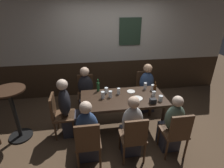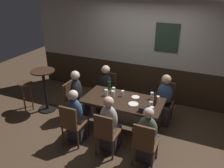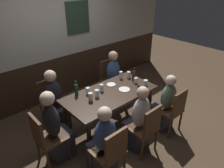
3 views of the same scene
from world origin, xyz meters
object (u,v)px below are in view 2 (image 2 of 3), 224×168
Objects in this scene: chair_right_near at (145,142)px; person_left_far at (105,91)px; chair_left_far at (108,88)px; side_bar_table at (45,87)px; tumbler_water at (151,104)px; beer_bottle_green at (109,85)px; chair_right_far at (165,99)px; condiment_caddy at (142,109)px; highball_clear at (152,110)px; chair_mid_near at (106,132)px; chair_head_west at (73,99)px; dining_table at (123,103)px; plate_white_small at (136,97)px; beer_glass_tall at (152,96)px; bar_stool at (26,88)px; pint_glass_stout at (113,94)px; person_left_near at (76,119)px; pint_glass_amber at (114,90)px; tumbler_short at (123,94)px; beer_bottle_brown at (155,100)px; chair_left_near at (72,123)px; beer_glass_half at (158,99)px; pint_glass_pale at (106,93)px; person_right_far at (164,103)px; person_head_west at (79,100)px; plate_white_large at (133,104)px.

person_left_far is (-1.44, 1.49, -0.01)m from chair_right_near.
side_bar_table is (-1.32, -0.78, 0.12)m from chair_left_far.
tumbler_water is 1.13m from beer_bottle_green.
chair_right_far reaches higher than condiment_caddy.
condiment_caddy is at bearing -162.10° from highball_clear.
chair_mid_near is 1.00× the size of chair_head_west.
plate_white_small reaches higher than dining_table.
bar_stool is at bearing -172.75° from beer_glass_tall.
dining_table is at bearing -12.00° from pint_glass_stout.
chair_right_near is 1.45m from person_left_near.
pint_glass_amber is (-1.02, -0.60, 0.30)m from chair_right_far.
bar_stool is (-2.42, -0.26, -0.23)m from tumbler_short.
chair_head_west is at bearing -2.93° from side_bar_table.
beer_bottle_brown is at bearing 27.62° from person_left_near.
side_bar_table is (-1.32, 0.87, 0.12)m from chair_left_near.
tumbler_short is (-0.06, 0.15, 0.15)m from dining_table.
beer_glass_half is 0.43m from highball_clear.
tumbler_short reaches higher than beer_glass_half.
condiment_caddy is at bearing -3.43° from bar_stool.
tumbler_water is at bearing 98.84° from chair_right_near.
pint_glass_pale is 0.63m from plate_white_small.
chair_mid_near is 5.31× the size of plate_white_small.
side_bar_table is at bearing -167.27° from person_right_far.
tumbler_short is (1.01, 0.15, 0.29)m from person_head_west.
person_left_near is (0.35, -0.66, -0.03)m from person_head_west.
person_left_far is at bearing 115.73° from chair_mid_near.
side_bar_table is at bearing 179.60° from pint_glass_pale.
plate_white_small is at bearing 8.91° from person_head_west.
person_right_far reaches higher than dining_table.
chair_right_near is at bearing 0.00° from chair_left_near.
person_right_far is 0.54m from beer_glass_tall.
chair_mid_near is at bearing -23.06° from side_bar_table.
plate_white_small is at bearing -26.64° from person_left_far.
chair_right_far is at bearing 40.88° from tumbler_short.
beer_bottle_green is at bearing -157.62° from chair_right_far.
beer_bottle_green is 2.34× the size of condiment_caddy.
chair_right_far is 1.08m from tumbler_short.
tumbler_short is at bearing 152.30° from highball_clear.
condiment_caddy is (0.95, -0.63, -0.06)m from beer_bottle_green.
beer_glass_half is 1.04× the size of pint_glass_amber.
plate_white_large is at bearing 160.82° from highball_clear.
person_head_west is 1.65m from beer_glass_tall.
person_head_west is 5.94× the size of plate_white_large.
beer_bottle_green is 1.14m from condiment_caddy.
chair_mid_near reaches higher than pint_glass_pale.
person_head_west is at bearing 118.04° from person_left_near.
plate_white_large is (-0.46, -0.76, 0.26)m from person_right_far.
person_left_far reaches higher than chair_right_near.
beer_bottle_brown is at bearing 2.95° from bar_stool.
bar_stool is (-2.03, -0.45, -0.28)m from beer_bottle_green.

